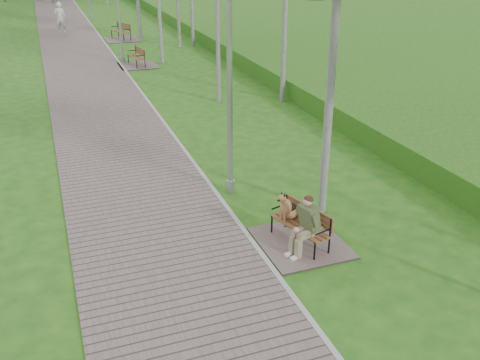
% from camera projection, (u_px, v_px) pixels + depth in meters
% --- Properties ---
extents(ground, '(120.00, 120.00, 0.00)m').
position_uv_depth(ground, '(236.00, 221.00, 11.65)').
color(ground, '#1E5315').
rests_on(ground, ground).
extents(walkway, '(3.50, 67.00, 0.04)m').
position_uv_depth(walkway, '(74.00, 47.00, 29.42)').
color(walkway, '#645551').
rests_on(walkway, ground).
extents(kerb, '(0.10, 67.00, 0.05)m').
position_uv_depth(kerb, '(107.00, 45.00, 29.97)').
color(kerb, '#999993').
rests_on(kerb, ground).
extents(embankment, '(14.00, 70.00, 1.60)m').
position_uv_depth(embankment, '(310.00, 37.00, 32.46)').
color(embankment, '#498321').
rests_on(embankment, ground).
extents(bench_main, '(1.65, 1.83, 1.44)m').
position_uv_depth(bench_main, '(299.00, 228.00, 10.58)').
color(bench_main, '#645551').
rests_on(bench_main, ground).
extents(bench_second, '(1.71, 1.90, 1.05)m').
position_uv_depth(bench_second, '(137.00, 62.00, 25.30)').
color(bench_second, '#645551').
rests_on(bench_second, ground).
extents(bench_third, '(1.93, 2.14, 1.18)m').
position_uv_depth(bench_third, '(121.00, 36.00, 31.53)').
color(bench_third, '#645551').
rests_on(bench_third, ground).
extents(lamp_post_near, '(0.21, 0.21, 5.47)m').
position_uv_depth(lamp_post_near, '(230.00, 89.00, 11.90)').
color(lamp_post_near, '#989BA0').
rests_on(lamp_post_near, ground).
extents(lamp_post_second, '(0.19, 0.19, 4.90)m').
position_uv_depth(lamp_post_second, '(119.00, 14.00, 25.17)').
color(lamp_post_second, '#989BA0').
rests_on(lamp_post_second, ground).
extents(pedestrian_near, '(0.80, 0.65, 1.91)m').
position_uv_depth(pedestrian_near, '(60.00, 18.00, 33.32)').
color(pedestrian_near, silver).
rests_on(pedestrian_near, ground).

